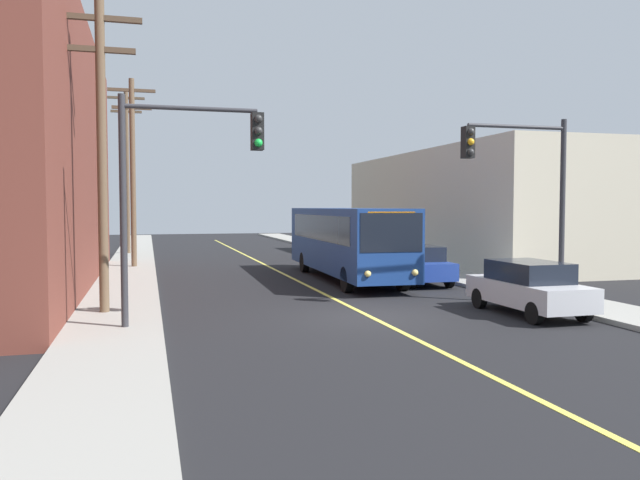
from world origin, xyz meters
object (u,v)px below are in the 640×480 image
object	(u,v)px
parked_car_blue	(417,264)
fire_hydrant	(514,279)
city_bus	(345,239)
traffic_signal_right_corner	(522,175)
utility_pole_mid	(133,164)
utility_pole_near	(102,140)
traffic_signal_left_corner	(184,167)
utility_pole_far	(127,164)
parked_car_silver	(528,287)

from	to	relation	value
parked_car_blue	fire_hydrant	bearing A→B (deg)	-60.40
city_bus	traffic_signal_right_corner	world-z (taller)	traffic_signal_right_corner
city_bus	traffic_signal_right_corner	xyz separation A→B (m)	(3.21, -8.87, 2.49)
utility_pole_mid	utility_pole_near	bearing A→B (deg)	-92.14
utility_pole_mid	traffic_signal_left_corner	world-z (taller)	utility_pole_mid
utility_pole_far	traffic_signal_left_corner	size ratio (longest dim) A/B	1.83
city_bus	traffic_signal_right_corner	size ratio (longest dim) A/B	2.04
utility_pole_far	traffic_signal_right_corner	size ratio (longest dim) A/B	1.83
utility_pole_near	fire_hydrant	size ratio (longest dim) A/B	10.94
parked_car_blue	parked_car_silver	bearing A→B (deg)	-89.03
utility_pole_far	fire_hydrant	distance (m)	28.32
traffic_signal_left_corner	parked_car_silver	bearing A→B (deg)	-1.86
traffic_signal_right_corner	utility_pole_near	bearing A→B (deg)	173.33
utility_pole_near	utility_pole_far	size ratio (longest dim) A/B	0.84
city_bus	traffic_signal_left_corner	bearing A→B (deg)	-127.37
utility_pole_near	parked_car_silver	bearing A→B (deg)	-13.39
parked_car_silver	utility_pole_mid	distance (m)	21.85
parked_car_blue	city_bus	bearing A→B (deg)	136.42
parked_car_blue	utility_pole_far	size ratio (longest dim) A/B	0.41
traffic_signal_right_corner	fire_hydrant	world-z (taller)	traffic_signal_right_corner
city_bus	utility_pole_mid	xyz separation A→B (m)	(-9.26, 7.47, 3.70)
parked_car_blue	utility_pole_near	xyz separation A→B (m)	(-12.25, -5.03, 4.39)
utility_pole_near	traffic_signal_right_corner	world-z (taller)	utility_pole_near
utility_pole_far	fire_hydrant	world-z (taller)	utility_pole_far
city_bus	fire_hydrant	bearing A→B (deg)	-53.21
utility_pole_mid	utility_pole_far	xyz separation A→B (m)	(-0.57, 10.00, 0.63)
utility_pole_far	parked_car_silver	bearing A→B (deg)	-65.94
parked_car_blue	utility_pole_near	world-z (taller)	utility_pole_near
utility_pole_mid	traffic_signal_left_corner	bearing A→B (deg)	-84.59
parked_car_silver	traffic_signal_left_corner	bearing A→B (deg)	178.14
parked_car_silver	utility_pole_mid	size ratio (longest dim) A/B	0.45
fire_hydrant	parked_car_silver	bearing A→B (deg)	-117.08
traffic_signal_right_corner	fire_hydrant	size ratio (longest dim) A/B	7.14
parked_car_blue	traffic_signal_right_corner	distance (m)	7.45
parked_car_silver	parked_car_blue	distance (m)	7.98
utility_pole_far	utility_pole_near	bearing A→B (deg)	-89.96
city_bus	parked_car_blue	xyz separation A→B (m)	(2.43, -2.31, -0.98)
traffic_signal_right_corner	parked_car_silver	bearing A→B (deg)	-114.33
parked_car_blue	traffic_signal_left_corner	distance (m)	13.09
parked_car_blue	traffic_signal_left_corner	xyz separation A→B (m)	(-10.04, -7.65, 3.46)
traffic_signal_left_corner	traffic_signal_right_corner	xyz separation A→B (m)	(10.82, 1.09, 0.00)
utility_pole_mid	traffic_signal_left_corner	size ratio (longest dim) A/B	1.62
parked_car_blue	utility_pole_far	distance (m)	23.88
utility_pole_mid	utility_pole_far	distance (m)	10.04
utility_pole_near	traffic_signal_right_corner	xyz separation A→B (m)	(13.03, -1.52, -0.92)
traffic_signal_right_corner	city_bus	bearing A→B (deg)	109.90
city_bus	fire_hydrant	size ratio (longest dim) A/B	14.54
utility_pole_far	traffic_signal_left_corner	xyz separation A→B (m)	(2.22, -27.44, -1.85)
traffic_signal_right_corner	fire_hydrant	distance (m)	4.79
fire_hydrant	traffic_signal_left_corner	bearing A→B (deg)	-163.01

